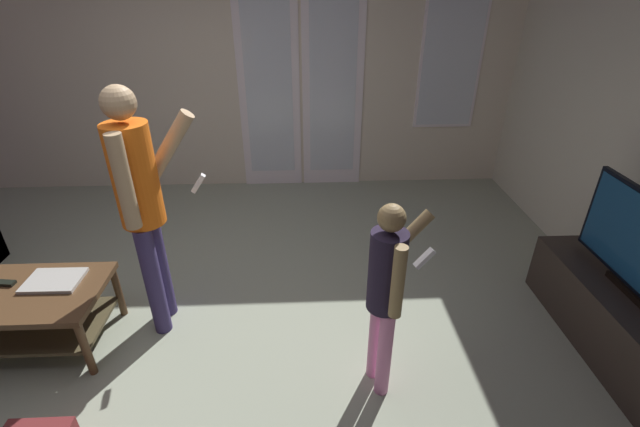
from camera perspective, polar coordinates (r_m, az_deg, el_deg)
The scene contains 8 objects.
ground_plane at distance 3.25m, azimuth -15.82°, elevation -14.87°, with size 6.29×5.06×0.02m, color #969E88.
wall_back_with_doors at distance 4.90m, azimuth -10.49°, elevation 17.60°, with size 6.29×0.09×2.58m.
coffee_table at distance 3.43m, azimuth -35.10°, elevation -10.02°, with size 1.09×0.61×0.44m.
tv_stand at distance 3.47m, azimuth 34.89°, elevation -11.62°, with size 0.48×1.40×0.44m.
person_adult at distance 2.86m, azimuth -22.61°, elevation 2.13°, with size 0.50×0.47×1.67m.
person_child at distance 2.35m, azimuth 8.87°, elevation -9.47°, with size 0.42×0.39×1.22m.
laptop_closed at distance 3.30m, azimuth -31.75°, elevation -7.55°, with size 0.34×0.25×0.02m, color #B7B6AE.
tv_remote_black at distance 3.47m, azimuth -36.52°, elevation -7.39°, with size 0.17×0.05×0.02m, color black.
Camera 1 is at (0.75, -2.28, 2.17)m, focal length 24.18 mm.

